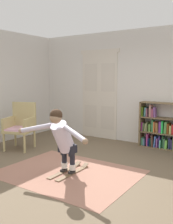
# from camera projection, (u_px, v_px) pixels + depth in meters

# --- Properties ---
(ground_plane) EXTENTS (7.20, 7.20, 0.00)m
(ground_plane) POSITION_uv_depth(u_px,v_px,m) (78.00, 172.00, 4.73)
(ground_plane) COLOR brown
(back_wall) EXTENTS (6.00, 0.10, 2.90)m
(back_wall) POSITION_uv_depth(u_px,v_px,m) (137.00, 87.00, 6.68)
(back_wall) COLOR silver
(back_wall) RESTS_ON ground
(double_door) EXTENTS (1.22, 0.05, 2.45)m
(double_door) POSITION_uv_depth(u_px,v_px,m) (99.00, 94.00, 7.27)
(double_door) COLOR beige
(double_door) RESTS_ON ground
(rug) EXTENTS (2.39, 1.82, 0.01)m
(rug) POSITION_uv_depth(u_px,v_px,m) (68.00, 173.00, 4.67)
(rug) COLOR #A06D5A
(rug) RESTS_ON ground
(bookshelf) EXTENTS (1.63, 0.30, 1.11)m
(bookshelf) POSITION_uv_depth(u_px,v_px,m) (172.00, 131.00, 6.09)
(bookshelf) COLOR brown
(bookshelf) RESTS_ON ground
(wicker_chair) EXTENTS (0.77, 0.77, 1.10)m
(wicker_chair) POSITION_uv_depth(u_px,v_px,m) (21.00, 125.00, 6.19)
(wicker_chair) COLOR tan
(wicker_chair) RESTS_ON ground
(skis_pair) EXTENTS (0.27, 0.90, 0.07)m
(skis_pair) POSITION_uv_depth(u_px,v_px,m) (70.00, 171.00, 4.69)
(skis_pair) COLOR brown
(skis_pair) RESTS_ON rug
(person_skier) EXTENTS (1.45, 0.62, 1.11)m
(person_skier) POSITION_uv_depth(u_px,v_px,m) (62.00, 136.00, 4.43)
(person_skier) COLOR white
(person_skier) RESTS_ON skis_pair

